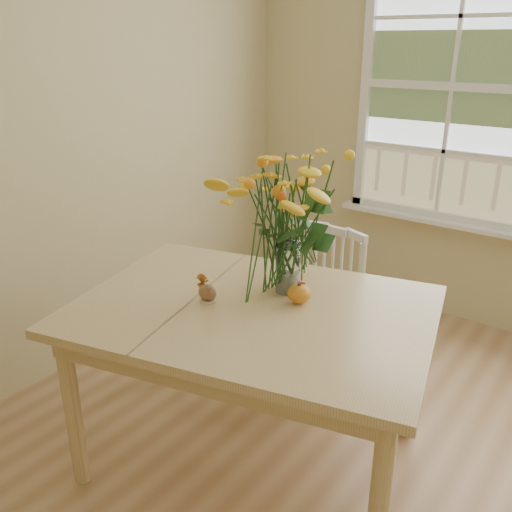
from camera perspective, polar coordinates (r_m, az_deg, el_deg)
The scene contains 6 objects.
dining_table at distance 2.31m, azimuth -0.30°, elevation -7.35°, with size 1.67×1.37×0.78m.
windsor_chair at distance 2.97m, azimuth 6.94°, elevation -4.75°, with size 0.43×0.41×0.88m.
flower_vase at distance 2.28m, azimuth 3.46°, elevation 4.45°, with size 0.50×0.50×0.59m.
pumpkin at distance 2.29m, azimuth 4.56°, elevation -4.07°, with size 0.10×0.10×0.08m, color orange.
turkey_figurine at distance 2.30m, azimuth -5.14°, elevation -3.83°, with size 0.09×0.07×0.11m.
dark_gourd at distance 2.42m, azimuth 3.06°, elevation -2.51°, with size 0.13×0.10×0.07m.
Camera 1 is at (0.57, -1.32, 1.81)m, focal length 38.00 mm.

